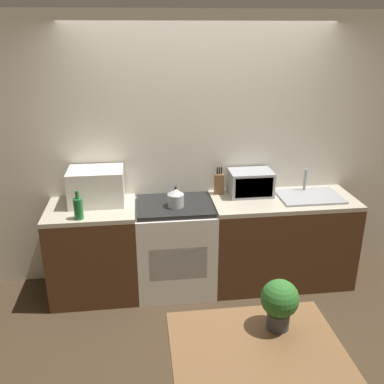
# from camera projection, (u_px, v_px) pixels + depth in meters

# --- Properties ---
(ground_plane) EXTENTS (16.00, 16.00, 0.00)m
(ground_plane) POSITION_uv_depth(u_px,v_px,m) (217.00, 332.00, 3.67)
(ground_plane) COLOR #3D2D1E
(wall_back) EXTENTS (10.00, 0.06, 2.60)m
(wall_back) POSITION_uv_depth(u_px,v_px,m) (200.00, 152.00, 4.20)
(wall_back) COLOR silver
(wall_back) RESTS_ON ground_plane
(counter_left_run) EXTENTS (0.81, 0.62, 0.90)m
(counter_left_run) POSITION_uv_depth(u_px,v_px,m) (94.00, 251.00, 4.07)
(counter_left_run) COLOR #4C2D19
(counter_left_run) RESTS_ON ground_plane
(counter_right_run) EXTENTS (1.39, 0.62, 0.90)m
(counter_right_run) POSITION_uv_depth(u_px,v_px,m) (281.00, 240.00, 4.29)
(counter_right_run) COLOR #4C2D19
(counter_right_run) RESTS_ON ground_plane
(stove_range) EXTENTS (0.74, 0.62, 0.90)m
(stove_range) POSITION_uv_depth(u_px,v_px,m) (175.00, 247.00, 4.16)
(stove_range) COLOR silver
(stove_range) RESTS_ON ground_plane
(kettle) EXTENTS (0.15, 0.15, 0.20)m
(kettle) POSITION_uv_depth(u_px,v_px,m) (176.00, 198.00, 3.92)
(kettle) COLOR #B7B7BC
(kettle) RESTS_ON stove_range
(microwave) EXTENTS (0.50, 0.35, 0.33)m
(microwave) POSITION_uv_depth(u_px,v_px,m) (96.00, 187.00, 3.96)
(microwave) COLOR silver
(microwave) RESTS_ON counter_left_run
(bottle) EXTENTS (0.08, 0.08, 0.26)m
(bottle) POSITION_uv_depth(u_px,v_px,m) (78.00, 208.00, 3.66)
(bottle) COLOR #1E662D
(bottle) RESTS_ON counter_left_run
(knife_block) EXTENTS (0.08, 0.07, 0.27)m
(knife_block) POSITION_uv_depth(u_px,v_px,m) (219.00, 183.00, 4.21)
(knife_block) COLOR brown
(knife_block) RESTS_ON counter_right_run
(toaster_oven) EXTENTS (0.42, 0.29, 0.24)m
(toaster_oven) POSITION_uv_depth(u_px,v_px,m) (251.00, 183.00, 4.18)
(toaster_oven) COLOR #999BA0
(toaster_oven) RESTS_ON counter_right_run
(sink_basin) EXTENTS (0.60, 0.43, 0.24)m
(sink_basin) POSITION_uv_depth(u_px,v_px,m) (309.00, 196.00, 4.15)
(sink_basin) COLOR #999BA0
(sink_basin) RESTS_ON counter_right_run
(dining_table) EXTENTS (0.97, 0.72, 0.77)m
(dining_table) POSITION_uv_depth(u_px,v_px,m) (255.00, 360.00, 2.44)
(dining_table) COLOR brown
(dining_table) RESTS_ON ground_plane
(potted_plant) EXTENTS (0.23, 0.23, 0.32)m
(potted_plant) POSITION_uv_depth(u_px,v_px,m) (280.00, 302.00, 2.49)
(potted_plant) COLOR #424247
(potted_plant) RESTS_ON dining_table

